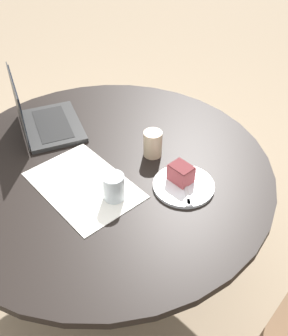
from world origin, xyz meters
TOP-DOWN VIEW (x-y plane):
  - ground_plane at (0.00, 0.00)m, footprint 12.00×12.00m
  - dining_table at (0.00, 0.00)m, footprint 1.23×1.23m
  - paper_document at (-0.03, 0.12)m, footprint 0.41×0.29m
  - plate at (-0.26, -0.15)m, footprint 0.22×0.22m
  - cake_slice at (-0.23, -0.15)m, footprint 0.08×0.07m
  - fork at (-0.29, -0.13)m, footprint 0.15×0.12m
  - coffee_glass at (-0.05, -0.18)m, footprint 0.07×0.07m
  - water_glass at (-0.15, 0.07)m, footprint 0.07×0.07m
  - laptop at (0.36, 0.07)m, footprint 0.36×0.31m

SIDE VIEW (x-z plane):
  - ground_plane at x=0.00m, z-range 0.00..0.00m
  - dining_table at x=0.00m, z-range 0.23..0.96m
  - paper_document at x=-0.03m, z-range 0.72..0.73m
  - plate at x=-0.26m, z-range 0.72..0.74m
  - fork at x=-0.29m, z-range 0.74..0.74m
  - cake_slice at x=-0.23m, z-range 0.74..0.80m
  - laptop at x=0.36m, z-range 0.65..0.89m
  - water_glass at x=-0.15m, z-range 0.72..0.82m
  - coffee_glass at x=-0.05m, z-range 0.72..0.83m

